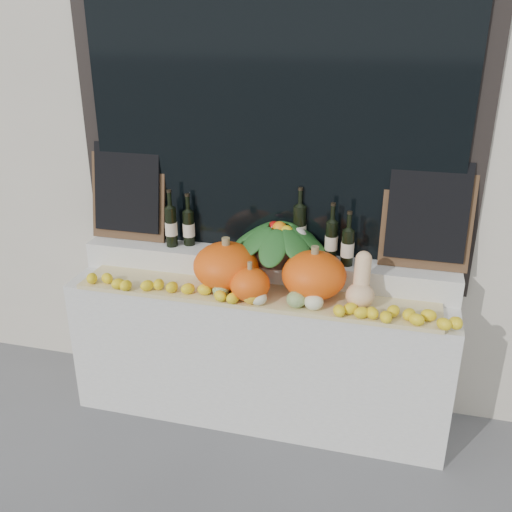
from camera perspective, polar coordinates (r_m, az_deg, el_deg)
storefront_facade at (r=3.76m, az=3.28°, el=20.82°), size 7.00×0.94×4.50m
display_sill at (r=3.63m, az=0.30°, el=-9.49°), size 2.30×0.55×0.88m
rear_tier at (r=3.51m, az=0.93°, el=-1.02°), size 2.30×0.25×0.16m
straw_bedding at (r=3.30m, az=-0.22°, el=-3.97°), size 2.10×0.32×0.02m
pumpkin_left at (r=3.32m, az=-2.98°, el=-0.97°), size 0.40×0.40×0.27m
pumpkin_right at (r=3.22m, az=5.82°, el=-1.90°), size 0.48×0.48×0.27m
pumpkin_center at (r=3.19m, az=-0.61°, el=-2.84°), size 0.30×0.30×0.19m
butternut_squash at (r=3.16m, az=10.46°, el=-2.92°), size 0.16×0.21×0.30m
decorative_gourds at (r=3.15m, az=1.24°, el=-4.03°), size 0.64×0.14×0.15m
lemon_heap at (r=3.18m, az=-0.73°, el=-4.13°), size 2.20×0.16×0.06m
produce_bowl at (r=3.40m, az=2.35°, el=1.65°), size 0.61×0.61×0.23m
wine_bottle_far_left at (r=3.59m, az=-8.49°, el=2.97°), size 0.08×0.08×0.37m
wine_bottle_near_left at (r=3.61m, az=-6.74°, el=2.87°), size 0.08×0.08×0.33m
wine_bottle_tall at (r=3.45m, az=4.36°, el=2.68°), size 0.08×0.08×0.42m
wine_bottle_near_right at (r=3.38m, az=7.54°, el=1.58°), size 0.08×0.08×0.35m
wine_bottle_far_right at (r=3.33m, az=9.14°, el=0.91°), size 0.08×0.08×0.33m
chalkboard_left at (r=3.74m, az=-12.72°, el=6.47°), size 0.50×0.14×0.61m
chalkboard_right at (r=3.34m, az=16.79°, el=4.11°), size 0.50×0.14×0.61m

